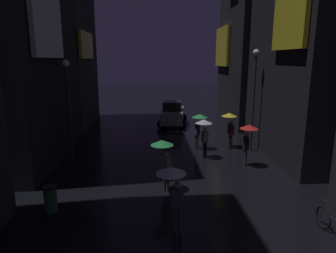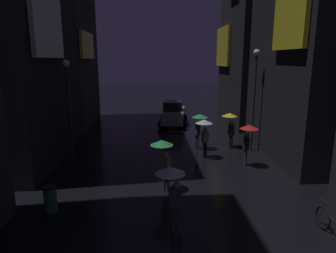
{
  "view_description": "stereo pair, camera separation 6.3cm",
  "coord_description": "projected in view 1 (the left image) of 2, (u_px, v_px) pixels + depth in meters",
  "views": [
    {
      "loc": [
        -0.83,
        -2.48,
        5.2
      ],
      "look_at": [
        0.0,
        10.79,
        2.2
      ],
      "focal_mm": 32.0,
      "sensor_mm": 36.0,
      "label": 1
    },
    {
      "loc": [
        -0.76,
        -2.48,
        5.2
      ],
      "look_at": [
        0.0,
        10.79,
        2.2
      ],
      "focal_mm": 32.0,
      "sensor_mm": 36.0,
      "label": 2
    }
  ],
  "objects": [
    {
      "name": "streetlamp_left_far",
      "position": [
        68.0,
        98.0,
        15.39
      ],
      "size": [
        0.36,
        0.36,
        5.16
      ],
      "color": "#2D2D33",
      "rests_on": "ground"
    },
    {
      "name": "pedestrian_midstreet_left_clear",
      "position": [
        173.0,
        182.0,
        8.83
      ],
      "size": [
        0.9,
        0.9,
        2.12
      ],
      "color": "#38332D",
      "rests_on": "ground"
    },
    {
      "name": "bicycle_parked_at_storefront",
      "position": [
        335.0,
        226.0,
        8.82
      ],
      "size": [
        0.19,
        1.82,
        0.96
      ],
      "color": "black",
      "rests_on": "ground"
    },
    {
      "name": "pedestrian_foreground_left_yellow",
      "position": [
        230.0,
        121.0,
        17.57
      ],
      "size": [
        0.9,
        0.9,
        2.12
      ],
      "color": "black",
      "rests_on": "ground"
    },
    {
      "name": "pedestrian_near_crossing_green",
      "position": [
        163.0,
        151.0,
        11.72
      ],
      "size": [
        0.9,
        0.9,
        2.12
      ],
      "color": "#38332D",
      "rests_on": "ground"
    },
    {
      "name": "pedestrian_midstreet_centre_red",
      "position": [
        248.0,
        133.0,
        14.53
      ],
      "size": [
        0.9,
        0.9,
        2.12
      ],
      "color": "#2D2D38",
      "rests_on": "ground"
    },
    {
      "name": "pedestrian_far_right_clear",
      "position": [
        204.0,
        128.0,
        15.76
      ],
      "size": [
        0.9,
        0.9,
        2.12
      ],
      "color": "black",
      "rests_on": "ground"
    },
    {
      "name": "pedestrian_foreground_right_green",
      "position": [
        199.0,
        122.0,
        17.31
      ],
      "size": [
        0.9,
        0.9,
        2.12
      ],
      "color": "#38332D",
      "rests_on": "ground"
    },
    {
      "name": "trash_bin",
      "position": [
        51.0,
        199.0,
        10.37
      ],
      "size": [
        0.46,
        0.46,
        0.93
      ],
      "color": "#265933",
      "rests_on": "ground"
    },
    {
      "name": "car_distant",
      "position": [
        173.0,
        113.0,
        24.06
      ],
      "size": [
        2.63,
        4.32,
        1.92
      ],
      "color": "#99999E",
      "rests_on": "ground"
    },
    {
      "name": "streetlamp_right_far",
      "position": [
        254.0,
        89.0,
        16.68
      ],
      "size": [
        0.36,
        0.36,
        5.73
      ],
      "color": "#2D2D33",
      "rests_on": "ground"
    }
  ]
}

